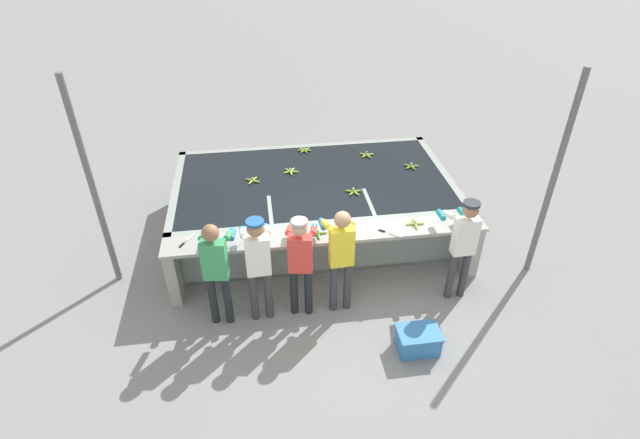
% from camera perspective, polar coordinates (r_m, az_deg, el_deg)
% --- Properties ---
extents(ground_plane, '(80.00, 80.00, 0.00)m').
position_cam_1_polar(ground_plane, '(7.50, 1.08, -8.32)').
color(ground_plane, gray).
rests_on(ground_plane, ground).
extents(wash_tank, '(4.64, 2.69, 0.92)m').
position_cam_1_polar(wash_tank, '(8.64, -0.75, 1.92)').
color(wash_tank, gray).
rests_on(wash_tank, ground).
extents(work_ledge, '(4.64, 0.45, 0.92)m').
position_cam_1_polar(work_ledge, '(7.25, 0.85, -3.30)').
color(work_ledge, '#9E9E99').
rests_on(work_ledge, ground).
extents(worker_0, '(0.47, 0.73, 1.62)m').
position_cam_1_polar(worker_0, '(6.60, -11.81, -5.16)').
color(worker_0, '#1E2328').
rests_on(worker_0, ground).
extents(worker_1, '(0.42, 0.72, 1.63)m').
position_cam_1_polar(worker_1, '(6.56, -7.10, -4.62)').
color(worker_1, '#38383D').
rests_on(worker_1, ground).
extents(worker_2, '(0.48, 0.74, 1.57)m').
position_cam_1_polar(worker_2, '(6.62, -2.24, -4.42)').
color(worker_2, '#1E2328').
rests_on(worker_2, ground).
extents(worker_3, '(0.43, 0.72, 1.64)m').
position_cam_1_polar(worker_3, '(6.66, 2.40, -3.74)').
color(worker_3, '#38383D').
rests_on(worker_3, ground).
extents(worker_4, '(0.42, 0.72, 1.63)m').
position_cam_1_polar(worker_4, '(7.13, 16.04, -2.33)').
color(worker_4, '#38383D').
rests_on(worker_4, ground).
extents(banana_bunch_floating_0, '(0.28, 0.28, 0.08)m').
position_cam_1_polar(banana_bunch_floating_0, '(9.34, -1.81, 7.97)').
color(banana_bunch_floating_0, '#75A333').
rests_on(banana_bunch_floating_0, wash_tank).
extents(banana_bunch_floating_1, '(0.28, 0.27, 0.08)m').
position_cam_1_polar(banana_bunch_floating_1, '(8.04, 3.88, 3.20)').
color(banana_bunch_floating_1, '#75A333').
rests_on(banana_bunch_floating_1, wash_tank).
extents(banana_bunch_floating_2, '(0.27, 0.28, 0.08)m').
position_cam_1_polar(banana_bunch_floating_2, '(9.20, 5.33, 7.39)').
color(banana_bunch_floating_2, '#9EC642').
rests_on(banana_bunch_floating_2, wash_tank).
extents(banana_bunch_floating_3, '(0.28, 0.27, 0.08)m').
position_cam_1_polar(banana_bunch_floating_3, '(8.62, -3.37, 5.52)').
color(banana_bunch_floating_3, '#9EC642').
rests_on(banana_bunch_floating_3, wash_tank).
extents(banana_bunch_floating_4, '(0.27, 0.28, 0.08)m').
position_cam_1_polar(banana_bunch_floating_4, '(8.91, 10.37, 6.03)').
color(banana_bunch_floating_4, '#75A333').
rests_on(banana_bunch_floating_4, wash_tank).
extents(banana_bunch_floating_5, '(0.26, 0.26, 0.08)m').
position_cam_1_polar(banana_bunch_floating_5, '(8.41, -7.70, 4.45)').
color(banana_bunch_floating_5, '#93BC3D').
rests_on(banana_bunch_floating_5, wash_tank).
extents(banana_bunch_ledge_0, '(0.28, 0.28, 0.08)m').
position_cam_1_polar(banana_bunch_ledge_0, '(7.16, 3.12, -1.09)').
color(banana_bunch_ledge_0, '#7FAD33').
rests_on(banana_bunch_ledge_0, work_ledge).
extents(banana_bunch_ledge_1, '(0.28, 0.28, 0.08)m').
position_cam_1_polar(banana_bunch_ledge_1, '(7.39, 10.83, -0.46)').
color(banana_bunch_ledge_1, '#9EC642').
rests_on(banana_bunch_ledge_1, work_ledge).
extents(banana_bunch_ledge_2, '(0.28, 0.28, 0.08)m').
position_cam_1_polar(banana_bunch_ledge_2, '(7.06, -0.22, -1.57)').
color(banana_bunch_ledge_2, '#75A333').
rests_on(banana_bunch_ledge_2, work_ledge).
extents(knife_0, '(0.21, 0.31, 0.02)m').
position_cam_1_polar(knife_0, '(7.15, -15.19, -2.52)').
color(knife_0, silver).
rests_on(knife_0, work_ledge).
extents(knife_1, '(0.30, 0.23, 0.02)m').
position_cam_1_polar(knife_1, '(7.16, 7.61, -1.44)').
color(knife_1, silver).
rests_on(knife_1, work_ledge).
extents(crate, '(0.55, 0.39, 0.32)m').
position_cam_1_polar(crate, '(6.74, 11.14, -13.40)').
color(crate, '#3375B7').
rests_on(crate, ground).
extents(support_post_left, '(0.09, 0.09, 3.20)m').
position_cam_1_polar(support_post_left, '(7.47, -24.51, 3.19)').
color(support_post_left, slate).
rests_on(support_post_left, ground).
extents(support_post_right, '(0.09, 0.09, 3.20)m').
position_cam_1_polar(support_post_right, '(7.73, 25.10, 4.07)').
color(support_post_right, slate).
rests_on(support_post_right, ground).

